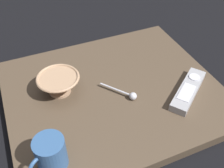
% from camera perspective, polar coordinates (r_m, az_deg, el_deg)
% --- Properties ---
extents(ground_plane, '(6.00, 6.00, 0.00)m').
position_cam_1_polar(ground_plane, '(0.85, 0.28, -2.62)').
color(ground_plane, black).
extents(table, '(0.65, 0.56, 0.03)m').
position_cam_1_polar(table, '(0.84, 0.28, -1.85)').
color(table, '#4C3D2D').
rests_on(table, ground).
extents(cereal_bowl, '(0.13, 0.13, 0.06)m').
position_cam_1_polar(cereal_bowl, '(0.81, -11.40, 0.17)').
color(cereal_bowl, tan).
rests_on(cereal_bowl, table).
extents(coffee_mug, '(0.10, 0.08, 0.09)m').
position_cam_1_polar(coffee_mug, '(0.64, -13.20, -14.39)').
color(coffee_mug, '#33598C').
rests_on(coffee_mug, table).
extents(teaspoon, '(0.08, 0.10, 0.02)m').
position_cam_1_polar(teaspoon, '(0.80, 3.65, -2.28)').
color(teaspoon, silver).
rests_on(teaspoon, table).
extents(tv_remote_near, '(0.19, 0.16, 0.03)m').
position_cam_1_polar(tv_remote_near, '(0.84, 16.12, -1.28)').
color(tv_remote_near, '#9E9EA3').
rests_on(tv_remote_near, table).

